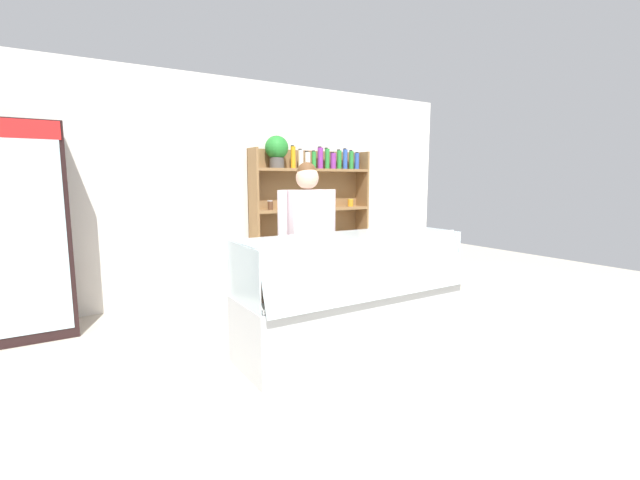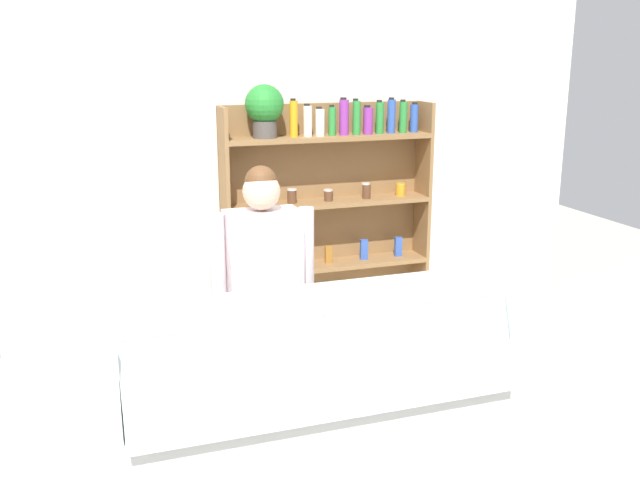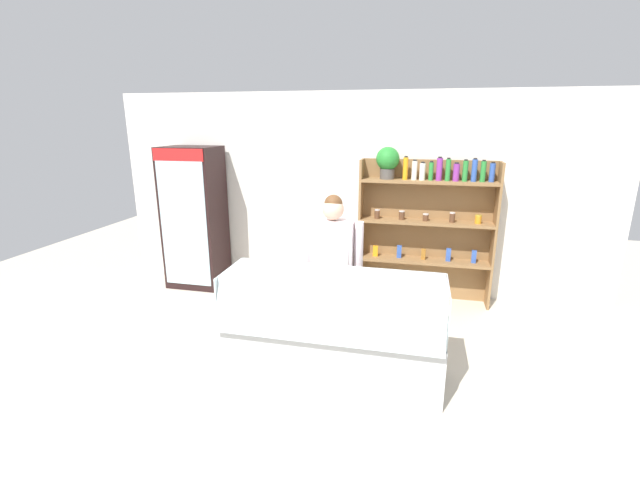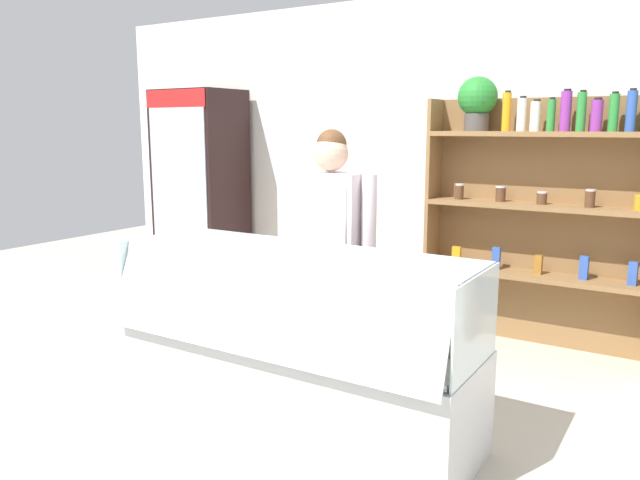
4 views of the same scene
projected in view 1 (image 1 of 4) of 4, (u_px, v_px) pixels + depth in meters
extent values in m
plane|color=beige|center=(335.00, 354.00, 3.63)|extent=(12.00, 12.00, 0.00)
cube|color=white|center=(232.00, 189.00, 5.39)|extent=(6.80, 0.10, 2.70)
cube|color=black|center=(23.00, 232.00, 3.94)|extent=(0.76, 0.60, 1.98)
cube|color=silver|center=(21.00, 235.00, 3.69)|extent=(0.68, 0.01, 1.78)
cube|color=red|center=(10.00, 128.00, 3.56)|extent=(0.72, 0.01, 0.16)
cylinder|color=#2D8C38|center=(29.00, 307.00, 3.84)|extent=(0.06, 0.06, 0.17)
cylinder|color=red|center=(57.00, 304.00, 3.95)|extent=(0.05, 0.05, 0.16)
cylinder|color=#3356B2|center=(23.00, 251.00, 3.76)|extent=(0.06, 0.06, 0.14)
cylinder|color=#2D8C38|center=(51.00, 248.00, 3.87)|extent=(0.06, 0.06, 0.16)
cylinder|color=purple|center=(17.00, 186.00, 3.68)|extent=(0.06, 0.06, 0.21)
cylinder|color=#2D8C38|center=(46.00, 187.00, 3.80)|extent=(0.07, 0.07, 0.20)
cube|color=olive|center=(307.00, 220.00, 5.84)|extent=(1.70, 0.02, 1.85)
cube|color=olive|center=(254.00, 224.00, 5.28)|extent=(0.03, 0.28, 1.85)
cube|color=olive|center=(362.00, 217.00, 6.16)|extent=(0.03, 0.28, 1.85)
cube|color=olive|center=(312.00, 248.00, 5.77)|extent=(1.64, 0.28, 0.04)
cube|color=olive|center=(312.00, 209.00, 5.70)|extent=(1.64, 0.28, 0.04)
cube|color=olive|center=(312.00, 170.00, 5.62)|extent=(1.64, 0.28, 0.04)
cylinder|color=#4C4742|center=(277.00, 163.00, 5.34)|extent=(0.18, 0.18, 0.13)
sphere|color=#26812D|center=(277.00, 147.00, 5.32)|extent=(0.29, 0.29, 0.29)
cylinder|color=orange|center=(293.00, 157.00, 5.44)|extent=(0.06, 0.06, 0.27)
cylinder|color=black|center=(292.00, 146.00, 5.43)|extent=(0.04, 0.04, 0.02)
cylinder|color=silver|center=(301.00, 159.00, 5.49)|extent=(0.07, 0.07, 0.23)
cylinder|color=black|center=(300.00, 150.00, 5.49)|extent=(0.04, 0.04, 0.02)
cylinder|color=silver|center=(308.00, 160.00, 5.54)|extent=(0.07, 0.07, 0.21)
cylinder|color=black|center=(307.00, 152.00, 5.55)|extent=(0.05, 0.05, 0.02)
cylinder|color=#2D8C38|center=(314.00, 160.00, 5.61)|extent=(0.06, 0.06, 0.22)
cylinder|color=black|center=(313.00, 151.00, 5.60)|extent=(0.04, 0.04, 0.02)
cylinder|color=purple|center=(320.00, 158.00, 5.65)|extent=(0.07, 0.07, 0.27)
cylinder|color=black|center=(320.00, 147.00, 5.64)|extent=(0.05, 0.05, 0.02)
cylinder|color=#2D8C38|center=(327.00, 159.00, 5.70)|extent=(0.06, 0.06, 0.26)
cylinder|color=black|center=(326.00, 148.00, 5.70)|extent=(0.04, 0.04, 0.02)
cylinder|color=purple|center=(333.00, 161.00, 5.76)|extent=(0.08, 0.08, 0.21)
cylinder|color=black|center=(332.00, 153.00, 5.76)|extent=(0.05, 0.05, 0.02)
cylinder|color=#2D8C38|center=(339.00, 160.00, 5.81)|extent=(0.06, 0.06, 0.25)
cylinder|color=black|center=(339.00, 150.00, 5.81)|extent=(0.04, 0.04, 0.02)
cylinder|color=#3356B2|center=(345.00, 159.00, 5.87)|extent=(0.07, 0.07, 0.27)
cylinder|color=black|center=(345.00, 149.00, 5.86)|extent=(0.04, 0.04, 0.02)
cylinder|color=#2D8C38|center=(351.00, 160.00, 5.92)|extent=(0.06, 0.06, 0.25)
cylinder|color=black|center=(351.00, 151.00, 5.92)|extent=(0.04, 0.04, 0.02)
cylinder|color=#3356B2|center=(357.00, 161.00, 5.99)|extent=(0.07, 0.07, 0.22)
cylinder|color=black|center=(357.00, 153.00, 5.97)|extent=(0.04, 0.04, 0.02)
cylinder|color=brown|center=(270.00, 206.00, 5.35)|extent=(0.07, 0.07, 0.11)
cylinder|color=silver|center=(270.00, 201.00, 5.35)|extent=(0.07, 0.07, 0.01)
cylinder|color=brown|center=(292.00, 205.00, 5.53)|extent=(0.07, 0.07, 0.10)
cylinder|color=silver|center=(292.00, 200.00, 5.52)|extent=(0.08, 0.08, 0.01)
cylinder|color=brown|center=(312.00, 205.00, 5.68)|extent=(0.07, 0.07, 0.08)
cylinder|color=silver|center=(312.00, 202.00, 5.68)|extent=(0.07, 0.07, 0.01)
cylinder|color=brown|center=(333.00, 203.00, 5.84)|extent=(0.07, 0.07, 0.11)
cylinder|color=silver|center=(332.00, 198.00, 5.85)|extent=(0.07, 0.07, 0.01)
cylinder|color=orange|center=(350.00, 203.00, 6.02)|extent=(0.08, 0.08, 0.09)
cylinder|color=gold|center=(350.00, 199.00, 6.01)|extent=(0.08, 0.08, 0.01)
cube|color=orange|center=(270.00, 245.00, 5.43)|extent=(0.06, 0.04, 0.14)
cube|color=#3356B2|center=(292.00, 242.00, 5.59)|extent=(0.06, 0.04, 0.17)
cube|color=#9E6623|center=(312.00, 241.00, 5.76)|extent=(0.06, 0.04, 0.14)
cube|color=#3356B2|center=(331.00, 238.00, 5.92)|extent=(0.06, 0.04, 0.17)
cube|color=#3356B2|center=(350.00, 237.00, 6.08)|extent=(0.06, 0.05, 0.16)
cube|color=silver|center=(352.00, 318.00, 3.71)|extent=(1.99, 0.65, 0.55)
cube|color=white|center=(352.00, 285.00, 3.67)|extent=(1.93, 0.59, 0.03)
cube|color=silver|center=(375.00, 268.00, 3.38)|extent=(1.95, 0.16, 0.47)
cube|color=silver|center=(349.00, 235.00, 3.65)|extent=(1.95, 0.49, 0.01)
cube|color=silver|center=(243.00, 276.00, 3.12)|extent=(0.01, 0.61, 0.45)
cube|color=silver|center=(434.00, 251.00, 4.16)|extent=(0.01, 0.61, 0.45)
cube|color=beige|center=(262.00, 291.00, 3.30)|extent=(0.17, 0.14, 0.06)
cube|color=white|center=(273.00, 298.00, 3.14)|extent=(0.05, 0.03, 0.02)
cube|color=tan|center=(293.00, 288.00, 3.45)|extent=(0.16, 0.11, 0.04)
cube|color=white|center=(305.00, 292.00, 3.28)|extent=(0.05, 0.03, 0.02)
cube|color=beige|center=(321.00, 282.00, 3.58)|extent=(0.16, 0.14, 0.06)
cube|color=white|center=(334.00, 288.00, 3.42)|extent=(0.05, 0.03, 0.02)
cube|color=beige|center=(347.00, 279.00, 3.73)|extent=(0.16, 0.12, 0.04)
cube|color=white|center=(360.00, 283.00, 3.56)|extent=(0.05, 0.03, 0.02)
cube|color=beige|center=(371.00, 275.00, 3.87)|extent=(0.17, 0.13, 0.06)
cube|color=white|center=(385.00, 280.00, 3.70)|extent=(0.05, 0.03, 0.02)
cube|color=beige|center=(393.00, 272.00, 4.01)|extent=(0.16, 0.12, 0.05)
cube|color=white|center=(408.00, 276.00, 3.84)|extent=(0.05, 0.03, 0.02)
cube|color=beige|center=(414.00, 268.00, 4.15)|extent=(0.16, 0.13, 0.06)
cube|color=white|center=(429.00, 272.00, 3.98)|extent=(0.05, 0.03, 0.02)
cylinder|color=tan|center=(270.00, 290.00, 3.14)|extent=(0.18, 0.17, 0.15)
cylinder|color=#A35B4C|center=(296.00, 288.00, 3.26)|extent=(0.17, 0.13, 0.12)
cylinder|color=white|center=(402.00, 267.00, 3.85)|extent=(0.07, 0.07, 0.20)
cylinder|color=white|center=(410.00, 266.00, 3.90)|extent=(0.07, 0.07, 0.19)
cylinder|color=#4C4233|center=(299.00, 296.00, 4.06)|extent=(0.13, 0.13, 0.75)
cylinder|color=#4C4233|center=(316.00, 293.00, 4.15)|extent=(0.13, 0.13, 0.75)
cube|color=silver|center=(307.00, 223.00, 4.01)|extent=(0.42, 0.24, 0.62)
cube|color=white|center=(314.00, 260.00, 3.95)|extent=(0.36, 0.01, 1.16)
cylinder|color=silver|center=(283.00, 221.00, 3.87)|extent=(0.09, 0.09, 0.56)
cylinder|color=silver|center=(331.00, 219.00, 4.14)|extent=(0.09, 0.09, 0.56)
sphere|color=#D8AD8E|center=(307.00, 178.00, 3.95)|extent=(0.21, 0.21, 0.21)
sphere|color=brown|center=(307.00, 172.00, 3.95)|extent=(0.18, 0.18, 0.18)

